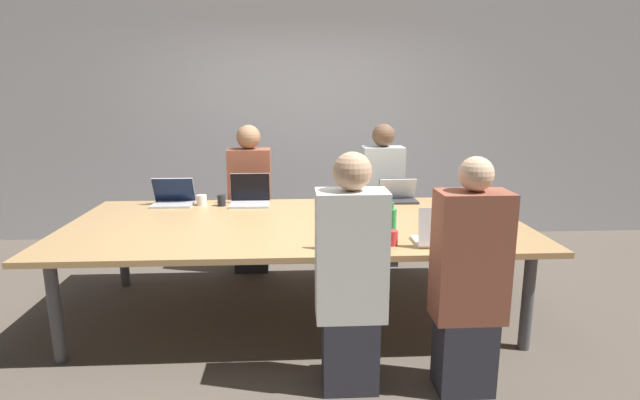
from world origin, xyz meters
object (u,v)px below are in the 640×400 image
laptop_near_midright (351,236)px  cup_near_midright (392,238)px  bottle_near_midright (391,224)px  person_far_midleft (250,201)px  cup_far_midleft (221,200)px  person_near_midright (351,278)px  laptop_near_right (442,234)px  cup_far_right (371,198)px  cup_far_left (202,200)px  person_near_right (469,282)px  laptop_far_right (398,195)px  laptop_far_left (173,197)px  stapler (332,228)px  person_far_right (382,197)px  laptop_far_midleft (250,196)px

laptop_near_midright → cup_near_midright: 0.27m
bottle_near_midright → person_far_midleft: (-1.07, 1.49, -0.16)m
laptop_near_midright → cup_far_midleft: (-1.00, 1.23, -0.02)m
person_near_midright → laptop_near_right: 0.77m
laptop_near_right → person_far_midleft: person_far_midleft is taller
laptop_near_right → cup_far_right: bearing=-78.2°
laptop_near_right → cup_far_left: size_ratio=3.85×
person_near_right → person_far_midleft: size_ratio=0.98×
laptop_far_right → laptop_far_left: size_ratio=0.95×
cup_far_left → laptop_far_right: bearing=1.7°
stapler → laptop_far_right: bearing=84.1°
cup_far_right → person_far_midleft: size_ratio=0.06×
cup_near_midright → laptop_far_right: bearing=76.6°
person_far_midleft → cup_far_right: bearing=-18.2°
person_far_midleft → person_far_right: bearing=5.0°
person_far_right → cup_far_left: bearing=-163.9°
person_near_midright → laptop_far_left: size_ratio=3.95×
person_far_right → person_near_right: bearing=-87.3°
laptop_far_right → person_near_right: size_ratio=0.25×
cup_far_right → cup_far_midleft: cup_far_midleft is taller
cup_far_midleft → stapler: 1.25m
laptop_near_midright → laptop_far_left: 1.92m
person_near_midright → person_far_right: 2.23m
cup_near_midright → cup_far_right: 1.25m
person_near_midright → person_near_right: bearing=175.1°
laptop_near_right → laptop_far_midleft: size_ratio=0.99×
laptop_near_right → laptop_far_left: (-2.02, 1.29, -0.01)m
laptop_near_midright → cup_far_left: 1.73m
laptop_near_midright → person_near_right: size_ratio=0.25×
stapler → cup_far_left: bearing=168.9°
laptop_near_midright → stapler: (-0.10, 0.36, -0.05)m
cup_far_midleft → laptop_far_right: bearing=3.3°
cup_near_midright → laptop_far_midleft: size_ratio=0.28×
laptop_near_midright → laptop_far_left: (-1.42, 1.29, -0.00)m
person_far_right → cup_far_right: 0.52m
cup_far_midleft → cup_near_midright: bearing=-43.6°
cup_far_right → laptop_near_right: size_ratio=0.25×
laptop_far_left → cup_far_left: size_ratio=3.98×
cup_far_right → laptop_near_right: bearing=-78.2°
person_near_midright → laptop_far_midleft: size_ratio=4.04×
laptop_near_right → person_near_right: size_ratio=0.25×
person_near_right → laptop_far_midleft: size_ratio=3.98×
person_near_midright → laptop_far_midleft: person_near_midright is taller
laptop_near_midright → bottle_near_midright: bottle_near_midright is taller
cup_far_right → laptop_far_left: laptop_far_left is taller
laptop_near_midright → stapler: bearing=-74.5°
person_near_right → cup_far_midleft: (-1.61, 1.68, 0.12)m
cup_near_midright → person_near_midright: bearing=-127.1°
person_near_midright → cup_near_midright: person_near_midright is taller
cup_far_midleft → laptop_near_midright: bearing=-51.0°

